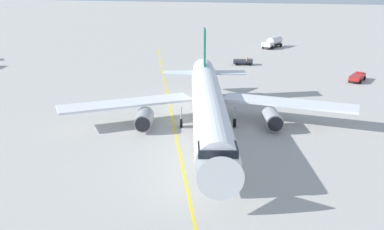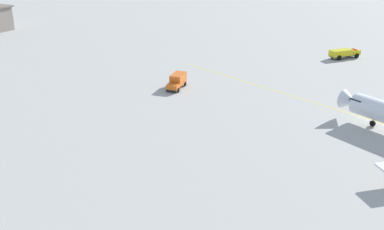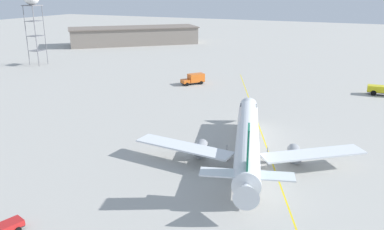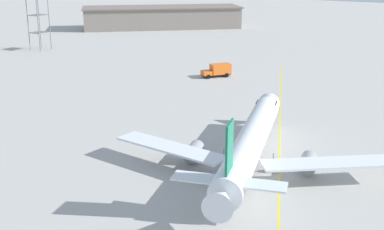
# 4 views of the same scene
# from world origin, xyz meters

# --- Properties ---
(ground_plane) EXTENTS (600.00, 600.00, 0.00)m
(ground_plane) POSITION_xyz_m (0.00, 0.00, 0.00)
(ground_plane) COLOR #ADAAA3
(airliner_main) EXTENTS (36.11, 39.91, 10.78)m
(airliner_main) POSITION_xyz_m (-3.00, 3.31, 3.16)
(airliner_main) COLOR silver
(airliner_main) RESTS_ON ground_plane
(catering_truck_truck) EXTENTS (6.32, 7.16, 3.10)m
(catering_truck_truck) POSITION_xyz_m (-33.67, 49.40, 1.66)
(catering_truck_truck) COLOR #232326
(catering_truck_truck) RESTS_ON ground_plane
(terminal_shed) EXTENTS (61.18, 57.54, 8.68)m
(terminal_shed) POSITION_xyz_m (-98.54, 118.00, 4.36)
(terminal_shed) COLOR gray
(terminal_shed) RESTS_ON ground_plane
(taxiway_centreline) EXTENTS (52.87, 128.22, 0.01)m
(taxiway_centreline) POSITION_xyz_m (1.13, 3.94, 0.00)
(taxiway_centreline) COLOR yellow
(taxiway_centreline) RESTS_ON ground_plane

